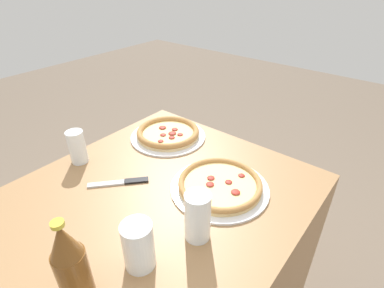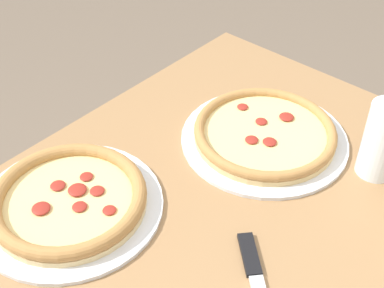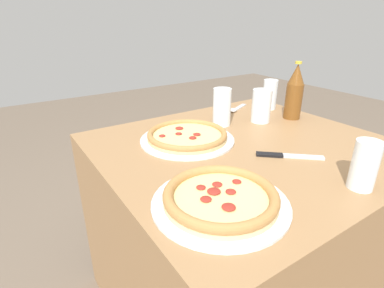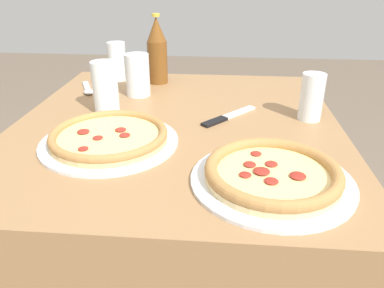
{
  "view_description": "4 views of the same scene",
  "coord_description": "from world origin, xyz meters",
  "px_view_note": "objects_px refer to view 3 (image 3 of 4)",
  "views": [
    {
      "loc": [
        -0.52,
        -0.57,
        1.4
      ],
      "look_at": [
        0.21,
        0.02,
        0.82
      ],
      "focal_mm": 28.0,
      "sensor_mm": 36.0,
      "label": 1
    },
    {
      "loc": [
        -0.28,
        0.57,
        1.43
      ],
      "look_at": [
        0.19,
        0.03,
        0.82
      ],
      "focal_mm": 50.0,
      "sensor_mm": 36.0,
      "label": 2
    },
    {
      "loc": [
        0.68,
        0.68,
        1.14
      ],
      "look_at": [
        0.24,
        0.02,
        0.8
      ],
      "focal_mm": 28.0,
      "sensor_mm": 36.0,
      "label": 3
    },
    {
      "loc": [
        0.95,
        0.12,
        1.13
      ],
      "look_at": [
        0.22,
        0.06,
        0.77
      ],
      "focal_mm": 35.0,
      "sensor_mm": 36.0,
      "label": 4
    }
  ],
  "objects_px": {
    "glass_iced_tea": "(364,166)",
    "glass_mango_juice": "(270,95)",
    "beer_bottle": "(295,92)",
    "glass_lemonade": "(261,108)",
    "spoon": "(235,109)",
    "glass_water": "(222,109)",
    "knife": "(287,156)",
    "pizza_margherita": "(187,136)",
    "pizza_pepperoni": "(220,198)"
  },
  "relations": [
    {
      "from": "glass_iced_tea",
      "to": "glass_mango_juice",
      "type": "bearing_deg",
      "value": -118.08
    },
    {
      "from": "beer_bottle",
      "to": "glass_lemonade",
      "type": "bearing_deg",
      "value": -15.53
    },
    {
      "from": "glass_mango_juice",
      "to": "spoon",
      "type": "relative_size",
      "value": 0.89
    },
    {
      "from": "glass_water",
      "to": "knife",
      "type": "xyz_separation_m",
      "value": [
        0.02,
        0.35,
        -0.06
      ]
    },
    {
      "from": "pizza_margherita",
      "to": "glass_lemonade",
      "type": "xyz_separation_m",
      "value": [
        -0.37,
        -0.01,
        0.04
      ]
    },
    {
      "from": "pizza_pepperoni",
      "to": "spoon",
      "type": "xyz_separation_m",
      "value": [
        -0.54,
        -0.56,
        -0.01
      ]
    },
    {
      "from": "glass_lemonade",
      "to": "knife",
      "type": "bearing_deg",
      "value": 58.6
    },
    {
      "from": "glass_mango_juice",
      "to": "glass_water",
      "type": "distance_m",
      "value": 0.34
    },
    {
      "from": "glass_water",
      "to": "spoon",
      "type": "bearing_deg",
      "value": -146.31
    },
    {
      "from": "glass_iced_tea",
      "to": "knife",
      "type": "xyz_separation_m",
      "value": [
        0.01,
        -0.23,
        -0.06
      ]
    },
    {
      "from": "knife",
      "to": "spoon",
      "type": "height_order",
      "value": "spoon"
    },
    {
      "from": "glass_mango_juice",
      "to": "spoon",
      "type": "distance_m",
      "value": 0.17
    },
    {
      "from": "knife",
      "to": "spoon",
      "type": "distance_m",
      "value": 0.51
    },
    {
      "from": "glass_lemonade",
      "to": "spoon",
      "type": "height_order",
      "value": "glass_lemonade"
    },
    {
      "from": "glass_mango_juice",
      "to": "glass_iced_tea",
      "type": "distance_m",
      "value": 0.72
    },
    {
      "from": "glass_mango_juice",
      "to": "glass_iced_tea",
      "type": "bearing_deg",
      "value": 61.92
    },
    {
      "from": "pizza_margherita",
      "to": "glass_mango_juice",
      "type": "relative_size",
      "value": 2.42
    },
    {
      "from": "pizza_margherita",
      "to": "glass_iced_tea",
      "type": "xyz_separation_m",
      "value": [
        -0.2,
        0.51,
        0.04
      ]
    },
    {
      "from": "glass_mango_juice",
      "to": "knife",
      "type": "distance_m",
      "value": 0.54
    },
    {
      "from": "pizza_pepperoni",
      "to": "glass_lemonade",
      "type": "bearing_deg",
      "value": -143.49
    },
    {
      "from": "knife",
      "to": "glass_water",
      "type": "bearing_deg",
      "value": -92.69
    },
    {
      "from": "glass_iced_tea",
      "to": "knife",
      "type": "height_order",
      "value": "glass_iced_tea"
    },
    {
      "from": "pizza_pepperoni",
      "to": "spoon",
      "type": "distance_m",
      "value": 0.78
    },
    {
      "from": "glass_iced_tea",
      "to": "beer_bottle",
      "type": "distance_m",
      "value": 0.58
    },
    {
      "from": "pizza_pepperoni",
      "to": "glass_water",
      "type": "height_order",
      "value": "glass_water"
    },
    {
      "from": "pizza_pepperoni",
      "to": "pizza_margherita",
      "type": "height_order",
      "value": "pizza_pepperoni"
    },
    {
      "from": "glass_lemonade",
      "to": "glass_iced_tea",
      "type": "bearing_deg",
      "value": 72.19
    },
    {
      "from": "pizza_pepperoni",
      "to": "glass_water",
      "type": "xyz_separation_m",
      "value": [
        -0.35,
        -0.44,
        0.05
      ]
    },
    {
      "from": "pizza_pepperoni",
      "to": "pizza_margherita",
      "type": "bearing_deg",
      "value": -111.48
    },
    {
      "from": "spoon",
      "to": "pizza_margherita",
      "type": "bearing_deg",
      "value": 25.68
    },
    {
      "from": "glass_mango_juice",
      "to": "glass_water",
      "type": "xyz_separation_m",
      "value": [
        0.33,
        0.06,
        0.0
      ]
    },
    {
      "from": "beer_bottle",
      "to": "pizza_pepperoni",
      "type": "bearing_deg",
      "value": 27.18
    },
    {
      "from": "glass_lemonade",
      "to": "glass_iced_tea",
      "type": "distance_m",
      "value": 0.55
    },
    {
      "from": "pizza_margherita",
      "to": "glass_iced_tea",
      "type": "bearing_deg",
      "value": 111.49
    },
    {
      "from": "glass_water",
      "to": "glass_iced_tea",
      "type": "distance_m",
      "value": 0.58
    },
    {
      "from": "pizza_margherita",
      "to": "glass_lemonade",
      "type": "bearing_deg",
      "value": -178.7
    },
    {
      "from": "glass_lemonade",
      "to": "spoon",
      "type": "distance_m",
      "value": 0.19
    },
    {
      "from": "glass_water",
      "to": "beer_bottle",
      "type": "height_order",
      "value": "beer_bottle"
    },
    {
      "from": "pizza_margherita",
      "to": "beer_bottle",
      "type": "xyz_separation_m",
      "value": [
        -0.52,
        0.03,
        0.1
      ]
    },
    {
      "from": "pizza_pepperoni",
      "to": "knife",
      "type": "xyz_separation_m",
      "value": [
        -0.34,
        -0.09,
        -0.02
      ]
    },
    {
      "from": "pizza_pepperoni",
      "to": "glass_iced_tea",
      "type": "bearing_deg",
      "value": 158.33
    },
    {
      "from": "pizza_margherita",
      "to": "knife",
      "type": "distance_m",
      "value": 0.34
    },
    {
      "from": "glass_mango_juice",
      "to": "spoon",
      "type": "xyz_separation_m",
      "value": [
        0.15,
        -0.07,
        -0.06
      ]
    },
    {
      "from": "glass_water",
      "to": "spoon",
      "type": "relative_size",
      "value": 0.96
    },
    {
      "from": "beer_bottle",
      "to": "pizza_margherita",
      "type": "bearing_deg",
      "value": -3.62
    },
    {
      "from": "pizza_margherita",
      "to": "glass_iced_tea",
      "type": "relative_size",
      "value": 2.57
    },
    {
      "from": "pizza_margherita",
      "to": "glass_iced_tea",
      "type": "distance_m",
      "value": 0.55
    },
    {
      "from": "glass_water",
      "to": "knife",
      "type": "distance_m",
      "value": 0.36
    },
    {
      "from": "pizza_pepperoni",
      "to": "beer_bottle",
      "type": "distance_m",
      "value": 0.75
    },
    {
      "from": "pizza_pepperoni",
      "to": "pizza_margherita",
      "type": "distance_m",
      "value": 0.4
    }
  ]
}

